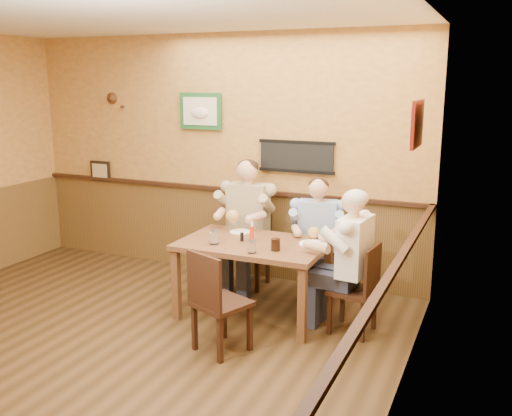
{
  "coord_description": "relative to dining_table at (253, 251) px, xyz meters",
  "views": [
    {
      "loc": [
        3.08,
        -3.44,
        2.28
      ],
      "look_at": [
        0.99,
        1.35,
        1.1
      ],
      "focal_mm": 40.0,
      "sensor_mm": 36.0,
      "label": 1
    }
  ],
  "objects": [
    {
      "name": "room",
      "position": [
        -0.8,
        -1.23,
        1.03
      ],
      "size": [
        5.02,
        5.03,
        2.81
      ],
      "color": "#32210F",
      "rests_on": "ground"
    },
    {
      "name": "dining_table",
      "position": [
        0.0,
        0.0,
        0.0
      ],
      "size": [
        1.4,
        0.9,
        0.75
      ],
      "color": "brown",
      "rests_on": "ground"
    },
    {
      "name": "chair_back_left",
      "position": [
        -0.38,
        0.72,
        -0.21
      ],
      "size": [
        0.43,
        0.43,
        0.9
      ],
      "primitive_type": null,
      "rotation": [
        0.0,
        0.0,
        0.04
      ],
      "color": "#341C10",
      "rests_on": "ground"
    },
    {
      "name": "chair_back_right",
      "position": [
        0.42,
        0.7,
        -0.25
      ],
      "size": [
        0.45,
        0.45,
        0.81
      ],
      "primitive_type": null,
      "rotation": [
        0.0,
        0.0,
        0.21
      ],
      "color": "#341C10",
      "rests_on": "ground"
    },
    {
      "name": "chair_right_end",
      "position": [
        0.99,
        0.01,
        -0.24
      ],
      "size": [
        0.43,
        0.43,
        0.84
      ],
      "primitive_type": null,
      "rotation": [
        0.0,
        0.0,
        -1.68
      ],
      "color": "#341C10",
      "rests_on": "ground"
    },
    {
      "name": "chair_near_side",
      "position": [
        0.06,
        -0.8,
        -0.21
      ],
      "size": [
        0.54,
        0.54,
        0.9
      ],
      "primitive_type": null,
      "rotation": [
        0.0,
        0.0,
        2.76
      ],
      "color": "#341C10",
      "rests_on": "ground"
    },
    {
      "name": "diner_tan_shirt",
      "position": [
        -0.38,
        0.72,
        -0.01
      ],
      "size": [
        0.62,
        0.62,
        1.29
      ],
      "primitive_type": null,
      "rotation": [
        0.0,
        0.0,
        0.04
      ],
      "color": "tan",
      "rests_on": "ground"
    },
    {
      "name": "diner_blue_polo",
      "position": [
        0.42,
        0.7,
        -0.08
      ],
      "size": [
        0.64,
        0.64,
        1.16
      ],
      "primitive_type": null,
      "rotation": [
        0.0,
        0.0,
        0.21
      ],
      "color": "#8DA9D4",
      "rests_on": "ground"
    },
    {
      "name": "diner_white_elder",
      "position": [
        0.99,
        0.01,
        -0.06
      ],
      "size": [
        0.61,
        0.61,
        1.2
      ],
      "primitive_type": null,
      "rotation": [
        0.0,
        0.0,
        -1.68
      ],
      "color": "white",
      "rests_on": "ground"
    },
    {
      "name": "water_glass_left",
      "position": [
        -0.31,
        -0.22,
        0.16
      ],
      "size": [
        0.12,
        0.12,
        0.13
      ],
      "primitive_type": "cylinder",
      "rotation": [
        0.0,
        0.0,
        -0.42
      ],
      "color": "white",
      "rests_on": "dining_table"
    },
    {
      "name": "water_glass_mid",
      "position": [
        0.13,
        -0.34,
        0.15
      ],
      "size": [
        0.09,
        0.09,
        0.12
      ],
      "primitive_type": "cylinder",
      "rotation": [
        0.0,
        0.0,
        0.12
      ],
      "color": "white",
      "rests_on": "dining_table"
    },
    {
      "name": "cola_tumbler",
      "position": [
        0.3,
        -0.18,
        0.15
      ],
      "size": [
        0.11,
        0.11,
        0.11
      ],
      "primitive_type": "cylinder",
      "rotation": [
        0.0,
        0.0,
        0.36
      ],
      "color": "black",
      "rests_on": "dining_table"
    },
    {
      "name": "hot_sauce_bottle",
      "position": [
        0.0,
        -0.03,
        0.18
      ],
      "size": [
        0.06,
        0.06,
        0.18
      ],
      "primitive_type": "cylinder",
      "rotation": [
        0.0,
        0.0,
        0.36
      ],
      "color": "red",
      "rests_on": "dining_table"
    },
    {
      "name": "salt_shaker",
      "position": [
        -0.03,
        0.06,
        0.14
      ],
      "size": [
        0.05,
        0.05,
        0.09
      ],
      "primitive_type": "cylinder",
      "rotation": [
        0.0,
        0.0,
        -0.41
      ],
      "color": "white",
      "rests_on": "dining_table"
    },
    {
      "name": "pepper_shaker",
      "position": [
        -0.11,
        -0.02,
        0.13
      ],
      "size": [
        0.04,
        0.04,
        0.08
      ],
      "primitive_type": "cylinder",
      "rotation": [
        0.0,
        0.0,
        -0.06
      ],
      "color": "black",
      "rests_on": "dining_table"
    },
    {
      "name": "plate_far_left",
      "position": [
        -0.26,
        0.26,
        0.1
      ],
      "size": [
        0.22,
        0.22,
        0.01
      ],
      "primitive_type": "cylinder",
      "rotation": [
        0.0,
        0.0,
        -0.03
      ],
      "color": "white",
      "rests_on": "dining_table"
    },
    {
      "name": "plate_far_right",
      "position": [
        0.56,
        0.13,
        0.1
      ],
      "size": [
        0.27,
        0.27,
        0.02
      ],
      "primitive_type": "cylinder",
      "rotation": [
        0.0,
        0.0,
        0.0
      ],
      "color": "white",
      "rests_on": "dining_table"
    }
  ]
}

